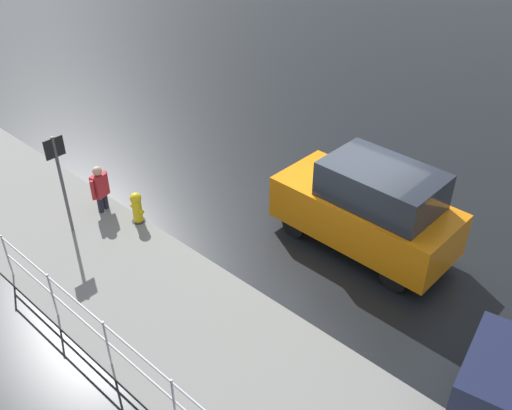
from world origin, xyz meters
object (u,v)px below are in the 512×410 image
Objects in this scene: sign_post at (60,171)px; moving_hatchback at (369,208)px; pedestrian at (100,187)px; fire_hydrant at (137,208)px.

moving_hatchback is at bearing -142.21° from sign_post.
moving_hatchback is 6.58m from sign_post.
sign_post is (-0.15, 0.95, 0.90)m from pedestrian.
sign_post reaches higher than moving_hatchback.
sign_post reaches higher than pedestrian.
fire_hydrant is at bearing -124.37° from sign_post.
sign_post is at bearing 98.68° from pedestrian.
pedestrian is (0.98, 0.28, 0.28)m from fire_hydrant.
pedestrian reaches higher than fire_hydrant.
pedestrian is 0.51× the size of sign_post.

